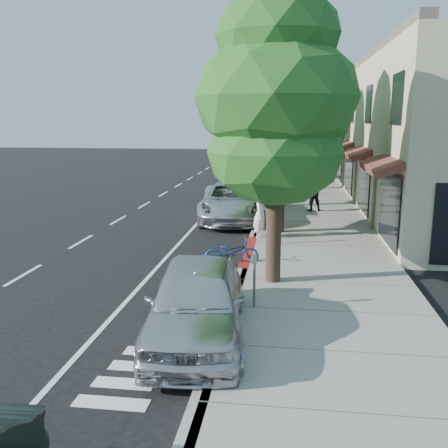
% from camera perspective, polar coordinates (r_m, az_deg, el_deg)
% --- Properties ---
extents(ground, '(120.00, 120.00, 0.00)m').
position_cam_1_polar(ground, '(15.46, 2.50, -4.54)').
color(ground, black).
rests_on(ground, ground).
extents(sidewalk, '(4.60, 56.00, 0.15)m').
position_cam_1_polar(sidewalk, '(23.20, 9.96, 1.04)').
color(sidewalk, gray).
rests_on(sidewalk, ground).
extents(curb, '(0.30, 56.00, 0.15)m').
position_cam_1_polar(curb, '(23.21, 4.27, 1.19)').
color(curb, '#9E998E').
rests_on(curb, ground).
extents(curb_red_segment, '(0.32, 4.00, 0.15)m').
position_cam_1_polar(curb_red_segment, '(16.40, 2.81, -3.30)').
color(curb_red_segment, maroon).
rests_on(curb_red_segment, ground).
extents(storefront_building, '(10.00, 36.00, 7.00)m').
position_cam_1_polar(storefront_building, '(33.82, 22.14, 9.55)').
color(storefront_building, beige).
rests_on(storefront_building, ground).
extents(street_tree_0, '(4.12, 4.12, 7.57)m').
position_cam_1_polar(street_tree_0, '(12.79, 6.00, 13.69)').
color(street_tree_0, black).
rests_on(street_tree_0, ground).
extents(street_tree_1, '(5.32, 5.32, 7.64)m').
position_cam_1_polar(street_tree_1, '(18.78, 6.55, 12.42)').
color(street_tree_1, black).
rests_on(street_tree_1, ground).
extents(street_tree_2, '(4.45, 4.45, 7.33)m').
position_cam_1_polar(street_tree_2, '(24.78, 6.84, 12.18)').
color(street_tree_2, black).
rests_on(street_tree_2, ground).
extents(street_tree_3, '(5.11, 5.11, 8.22)m').
position_cam_1_polar(street_tree_3, '(30.79, 7.05, 13.07)').
color(street_tree_3, black).
rests_on(street_tree_3, ground).
extents(street_tree_4, '(4.71, 4.71, 7.00)m').
position_cam_1_polar(street_tree_4, '(36.78, 7.13, 11.56)').
color(street_tree_4, black).
rests_on(street_tree_4, ground).
extents(street_tree_5, '(4.59, 4.59, 6.89)m').
position_cam_1_polar(street_tree_5, '(42.78, 7.22, 11.52)').
color(street_tree_5, black).
rests_on(street_tree_5, ground).
extents(cyclist, '(0.56, 0.79, 2.02)m').
position_cam_1_polar(cyclist, '(18.12, 4.17, 1.17)').
color(cyclist, white).
rests_on(cyclist, ground).
extents(bicycle, '(1.77, 1.00, 0.88)m').
position_cam_1_polar(bicycle, '(15.02, 0.86, -3.27)').
color(bicycle, '#153D96').
rests_on(bicycle, ground).
extents(silver_suv, '(3.30, 6.19, 1.66)m').
position_cam_1_polar(silver_suv, '(21.92, 0.94, 2.59)').
color(silver_suv, silver).
rests_on(silver_suv, ground).
extents(dark_sedan, '(2.04, 4.99, 1.61)m').
position_cam_1_polar(dark_sedan, '(27.20, 1.12, 4.35)').
color(dark_sedan, black).
rests_on(dark_sedan, ground).
extents(white_pickup, '(3.09, 5.99, 1.66)m').
position_cam_1_polar(white_pickup, '(32.80, 1.79, 5.68)').
color(white_pickup, silver).
rests_on(white_pickup, ground).
extents(dark_suv_far, '(2.02, 4.70, 1.58)m').
position_cam_1_polar(dark_suv_far, '(38.98, 3.84, 6.58)').
color(dark_suv_far, black).
rests_on(dark_suv_far, ground).
extents(near_car_a, '(2.39, 4.88, 1.60)m').
position_cam_1_polar(near_car_a, '(10.10, -3.17, -8.81)').
color(near_car_a, silver).
rests_on(near_car_a, ground).
extents(pedestrian, '(1.02, 0.89, 1.80)m').
position_cam_1_polar(pedestrian, '(23.71, 10.04, 3.65)').
color(pedestrian, black).
rests_on(pedestrian, sidewalk).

